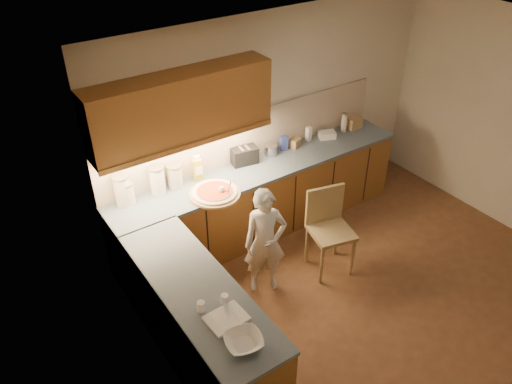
% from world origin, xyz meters
% --- Properties ---
extents(room, '(4.54, 4.50, 2.62)m').
position_xyz_m(room, '(0.00, 0.00, 1.68)').
color(room, brown).
rests_on(room, ground).
extents(l_counter, '(3.77, 2.62, 0.92)m').
position_xyz_m(l_counter, '(-0.92, 1.25, 0.46)').
color(l_counter, '#915E2A').
rests_on(l_counter, ground).
extents(backsplash, '(3.75, 0.02, 0.58)m').
position_xyz_m(backsplash, '(-0.38, 1.99, 1.21)').
color(backsplash, beige).
rests_on(backsplash, l_counter).
extents(upper_cabinets, '(1.95, 0.36, 0.73)m').
position_xyz_m(upper_cabinets, '(-1.27, 1.82, 1.85)').
color(upper_cabinets, '#915E2A').
rests_on(upper_cabinets, ground).
extents(pizza_on_board, '(0.55, 0.55, 0.22)m').
position_xyz_m(pizza_on_board, '(-1.12, 1.50, 0.94)').
color(pizza_on_board, tan).
rests_on(pizza_on_board, l_counter).
extents(child, '(0.53, 0.44, 1.23)m').
position_xyz_m(child, '(-0.92, 0.85, 0.62)').
color(child, silver).
rests_on(child, ground).
extents(wooden_chair, '(0.54, 0.54, 0.98)m').
position_xyz_m(wooden_chair, '(-0.14, 0.75, 0.57)').
color(wooden_chair, tan).
rests_on(wooden_chair, ground).
extents(mixing_bowl, '(0.33, 0.33, 0.07)m').
position_xyz_m(mixing_bowl, '(-1.95, -0.32, 0.95)').
color(mixing_bowl, white).
rests_on(mixing_bowl, l_counter).
extents(canister_a, '(0.17, 0.17, 0.34)m').
position_xyz_m(canister_a, '(-1.99, 1.89, 1.09)').
color(canister_a, beige).
rests_on(canister_a, l_counter).
extents(canister_b, '(0.14, 0.14, 0.25)m').
position_xyz_m(canister_b, '(-1.94, 1.87, 1.05)').
color(canister_b, white).
rests_on(canister_b, l_counter).
extents(canister_c, '(0.17, 0.17, 0.32)m').
position_xyz_m(canister_c, '(-1.60, 1.88, 1.08)').
color(canister_c, white).
rests_on(canister_c, l_counter).
extents(canister_d, '(0.17, 0.17, 0.28)m').
position_xyz_m(canister_d, '(-1.40, 1.88, 1.06)').
color(canister_d, beige).
rests_on(canister_d, l_counter).
extents(oil_jug, '(0.11, 0.09, 0.30)m').
position_xyz_m(oil_jug, '(-1.12, 1.87, 1.06)').
color(oil_jug, gold).
rests_on(oil_jug, l_counter).
extents(toaster, '(0.33, 0.22, 0.20)m').
position_xyz_m(toaster, '(-0.50, 1.88, 1.02)').
color(toaster, black).
rests_on(toaster, l_counter).
extents(steel_pot, '(0.17, 0.17, 0.13)m').
position_xyz_m(steel_pot, '(-0.13, 1.87, 0.98)').
color(steel_pot, '#AAA9AE').
rests_on(steel_pot, l_counter).
extents(blue_box, '(0.10, 0.09, 0.18)m').
position_xyz_m(blue_box, '(0.08, 1.88, 1.01)').
color(blue_box, '#34439E').
rests_on(blue_box, l_counter).
extents(card_box_a, '(0.18, 0.15, 0.11)m').
position_xyz_m(card_box_a, '(0.24, 1.87, 0.97)').
color(card_box_a, tan).
rests_on(card_box_a, l_counter).
extents(white_bottle, '(0.07, 0.07, 0.18)m').
position_xyz_m(white_bottle, '(0.48, 1.90, 1.01)').
color(white_bottle, white).
rests_on(white_bottle, l_counter).
extents(flat_pack, '(0.25, 0.22, 0.08)m').
position_xyz_m(flat_pack, '(0.72, 1.82, 0.96)').
color(flat_pack, silver).
rests_on(flat_pack, l_counter).
extents(tall_jar, '(0.08, 0.08, 0.25)m').
position_xyz_m(tall_jar, '(1.03, 1.84, 1.05)').
color(tall_jar, silver).
rests_on(tall_jar, l_counter).
extents(card_box_b, '(0.20, 0.16, 0.15)m').
position_xyz_m(card_box_b, '(1.20, 1.84, 1.00)').
color(card_box_b, tan).
rests_on(card_box_b, l_counter).
extents(dough_cloth, '(0.32, 0.26, 0.02)m').
position_xyz_m(dough_cloth, '(-1.93, -0.04, 0.93)').
color(dough_cloth, white).
rests_on(dough_cloth, l_counter).
extents(spice_jar_a, '(0.08, 0.08, 0.09)m').
position_xyz_m(spice_jar_a, '(-2.04, 0.15, 0.96)').
color(spice_jar_a, white).
rests_on(spice_jar_a, l_counter).
extents(spice_jar_b, '(0.08, 0.08, 0.08)m').
position_xyz_m(spice_jar_b, '(-1.85, 0.11, 0.96)').
color(spice_jar_b, white).
rests_on(spice_jar_b, l_counter).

